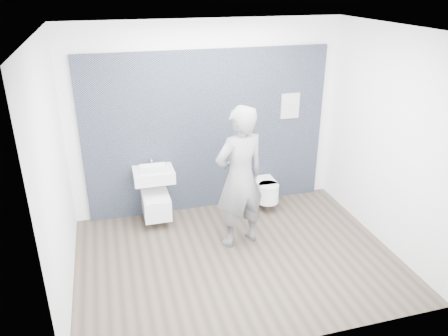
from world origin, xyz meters
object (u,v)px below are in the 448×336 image
object	(u,v)px
visitor	(240,178)
toilet_rounded	(266,190)
washbasin	(154,175)
toilet_square	(156,203)

from	to	relation	value
visitor	toilet_rounded	bearing A→B (deg)	-144.06
washbasin	toilet_rounded	size ratio (longest dim) A/B	1.03
washbasin	toilet_square	size ratio (longest dim) A/B	0.77
washbasin	visitor	xyz separation A→B (m)	(1.00, -0.88, 0.22)
washbasin	visitor	world-z (taller)	visitor
toilet_rounded	visitor	bearing A→B (deg)	-129.88
toilet_square	toilet_rounded	world-z (taller)	toilet_square
toilet_rounded	visitor	size ratio (longest dim) A/B	0.29
washbasin	visitor	size ratio (longest dim) A/B	0.30
toilet_square	visitor	bearing A→B (deg)	-39.75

